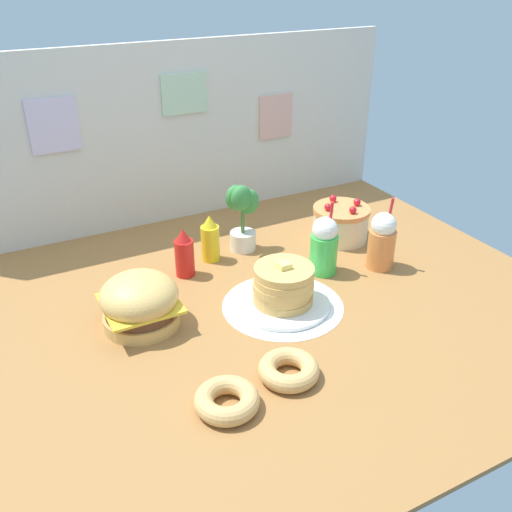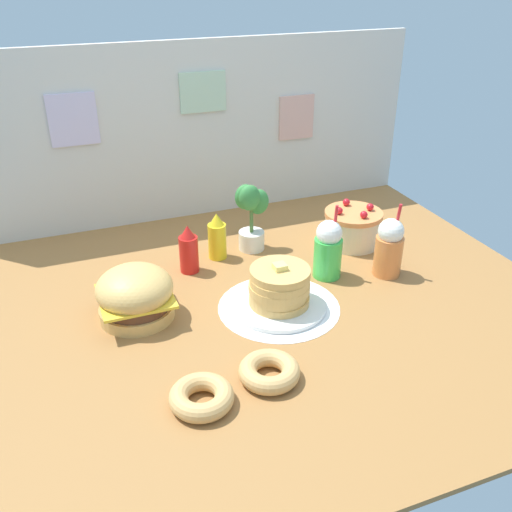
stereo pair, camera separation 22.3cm
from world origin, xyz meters
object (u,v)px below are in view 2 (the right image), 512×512
Objects in this scene: pancake_stack at (279,290)px; cream_soda_cup at (328,249)px; burger at (135,295)px; donut_chocolate at (269,371)px; mustard_bottle at (217,237)px; potted_plant at (251,214)px; orange_float_cup at (389,247)px; layer_cake at (353,227)px; ketchup_bottle at (189,250)px; donut_pink_glaze at (201,396)px.

cream_soda_cup is at bearing 28.01° from pancake_stack.
donut_chocolate is at bearing -56.97° from burger.
cream_soda_cup reaches higher than burger.
potted_plant is at bearing 8.59° from mustard_bottle.
cream_soda_cup is at bearing 162.49° from orange_float_cup.
cream_soda_cup is 1.61× the size of donut_chocolate.
layer_cake is at bearing 13.06° from burger.
layer_cake is 0.83× the size of orange_float_cup.
ketchup_bottle is 0.67× the size of orange_float_cup.
orange_float_cup is (0.77, -0.33, 0.03)m from ketchup_bottle.
layer_cake is at bearing 42.43° from cream_soda_cup.
layer_cake is 1.25× the size of mustard_bottle.
burger reaches higher than donut_pink_glaze.
potted_plant is at bearing 120.82° from cream_soda_cup.
donut_chocolate is at bearing -132.45° from cream_soda_cup.
pancake_stack is at bearing 62.52° from donut_chocolate.
donut_chocolate is (-0.19, -0.37, -0.05)m from pancake_stack.
donut_pink_glaze is (-0.18, -0.80, -0.07)m from ketchup_bottle.
orange_float_cup is at bearing -22.87° from ketchup_bottle.
potted_plant is (-0.21, 0.35, 0.05)m from cream_soda_cup.
orange_float_cup reaches higher than donut_chocolate.
burger is 0.78× the size of pancake_stack.
orange_float_cup reaches higher than ketchup_bottle.
mustard_bottle is 1.08× the size of donut_chocolate.
burger is 1.06× the size of layer_cake.
burger is at bearing 123.03° from donut_chocolate.
potted_plant is at bearing 81.35° from pancake_stack.
burger is 0.61m from donut_chocolate.
mustard_bottle is 0.66× the size of potted_plant.
mustard_bottle is 0.50m from cream_soda_cup.
cream_soda_cup and orange_float_cup have the same top height.
orange_float_cup reaches higher than burger.
donut_pink_glaze is at bearing -142.00° from cream_soda_cup.
potted_plant reaches higher than mustard_bottle.
mustard_bottle is at bearing 69.32° from donut_pink_glaze.
burger is 0.54m from mustard_bottle.
cream_soda_cup is at bearing -25.21° from ketchup_bottle.
mustard_bottle is at bearing 83.46° from donut_chocolate.
cream_soda_cup is (-0.25, -0.23, 0.04)m from layer_cake.
pancake_stack is at bearing -151.99° from cream_soda_cup.
cream_soda_cup is at bearing -40.38° from mustard_bottle.
orange_float_cup is (0.24, -0.08, 0.00)m from cream_soda_cup.
cream_soda_cup is (0.38, -0.32, 0.03)m from mustard_bottle.
cream_soda_cup reaches higher than pancake_stack.
orange_float_cup reaches higher than layer_cake.
layer_cake is at bearing 35.40° from pancake_stack.
layer_cake is at bearing 39.21° from donut_pink_glaze.
mustard_bottle is 0.67× the size of cream_soda_cup.
burger is at bearing 176.68° from orange_float_cup.
orange_float_cup is (0.62, -0.40, 0.03)m from mustard_bottle.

